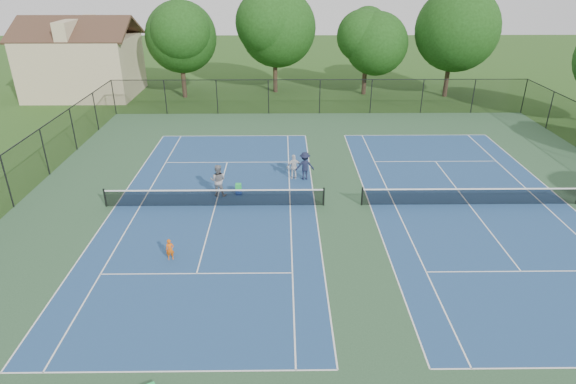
{
  "coord_description": "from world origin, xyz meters",
  "views": [
    {
      "loc": [
        -3.28,
        -23.56,
        12.02
      ],
      "look_at": [
        -3.01,
        -1.0,
        1.3
      ],
      "focal_mm": 30.0,
      "sensor_mm": 36.0,
      "label": 1
    }
  ],
  "objects_px": {
    "bystander_a": "(294,167)",
    "ball_crate": "(239,192)",
    "tree_back_a": "(179,34)",
    "tree_back_c": "(367,38)",
    "child_player": "(170,250)",
    "clapboard_house": "(83,64)",
    "instructor": "(218,180)",
    "ball_hopper": "(238,187)",
    "tree_back_d": "(454,25)",
    "bystander_b": "(305,166)",
    "tree_back_b": "(275,25)"
  },
  "relations": [
    {
      "from": "tree_back_c",
      "to": "clapboard_house",
      "type": "height_order",
      "value": "tree_back_c"
    },
    {
      "from": "instructor",
      "to": "bystander_a",
      "type": "bearing_deg",
      "value": -143.78
    },
    {
      "from": "child_player",
      "to": "instructor",
      "type": "xyz_separation_m",
      "value": [
        1.38,
        6.6,
        0.43
      ]
    },
    {
      "from": "clapboard_house",
      "to": "bystander_a",
      "type": "distance_m",
      "value": 29.61
    },
    {
      "from": "tree_back_a",
      "to": "tree_back_c",
      "type": "height_order",
      "value": "tree_back_a"
    },
    {
      "from": "instructor",
      "to": "bystander_a",
      "type": "xyz_separation_m",
      "value": [
        4.36,
        2.32,
        -0.15
      ]
    },
    {
      "from": "clapboard_house",
      "to": "instructor",
      "type": "bearing_deg",
      "value": -55.84
    },
    {
      "from": "bystander_a",
      "to": "ball_hopper",
      "type": "bearing_deg",
      "value": 17.43
    },
    {
      "from": "ball_hopper",
      "to": "bystander_a",
      "type": "bearing_deg",
      "value": 34.29
    },
    {
      "from": "tree_back_c",
      "to": "instructor",
      "type": "relative_size",
      "value": 4.47
    },
    {
      "from": "ball_crate",
      "to": "instructor",
      "type": "bearing_deg",
      "value": -174.27
    },
    {
      "from": "tree_back_a",
      "to": "bystander_b",
      "type": "xyz_separation_m",
      "value": [
        11.07,
        -20.41,
        -5.16
      ]
    },
    {
      "from": "tree_back_a",
      "to": "bystander_a",
      "type": "distance_m",
      "value": 23.44
    },
    {
      "from": "tree_back_c",
      "to": "child_player",
      "type": "relative_size",
      "value": 8.28
    },
    {
      "from": "ball_crate",
      "to": "tree_back_c",
      "type": "bearing_deg",
      "value": 65.3
    },
    {
      "from": "tree_back_a",
      "to": "instructor",
      "type": "distance_m",
      "value": 23.99
    },
    {
      "from": "bystander_b",
      "to": "clapboard_house",
      "type": "bearing_deg",
      "value": -50.86
    },
    {
      "from": "bystander_b",
      "to": "ball_hopper",
      "type": "distance_m",
      "value": 4.46
    },
    {
      "from": "tree_back_a",
      "to": "ball_crate",
      "type": "xyz_separation_m",
      "value": [
        7.17,
        -22.54,
        -5.89
      ]
    },
    {
      "from": "tree_back_b",
      "to": "bystander_b",
      "type": "relative_size",
      "value": 5.69
    },
    {
      "from": "tree_back_c",
      "to": "clapboard_house",
      "type": "bearing_deg",
      "value": -180.0
    },
    {
      "from": "clapboard_house",
      "to": "bystander_a",
      "type": "xyz_separation_m",
      "value": [
        20.41,
        -21.34,
        -2.3
      ]
    },
    {
      "from": "clapboard_house",
      "to": "bystander_a",
      "type": "height_order",
      "value": "clapboard_house"
    },
    {
      "from": "child_player",
      "to": "ball_hopper",
      "type": "height_order",
      "value": "child_player"
    },
    {
      "from": "tree_back_b",
      "to": "tree_back_c",
      "type": "relative_size",
      "value": 1.19
    },
    {
      "from": "tree_back_c",
      "to": "ball_hopper",
      "type": "relative_size",
      "value": 23.25
    },
    {
      "from": "tree_back_a",
      "to": "tree_back_d",
      "type": "distance_m",
      "value": 26.01
    },
    {
      "from": "tree_back_a",
      "to": "tree_back_d",
      "type": "xyz_separation_m",
      "value": [
        26.0,
        0.0,
        0.79
      ]
    },
    {
      "from": "instructor",
      "to": "clapboard_house",
      "type": "bearing_deg",
      "value": -47.63
    },
    {
      "from": "bystander_a",
      "to": "ball_crate",
      "type": "relative_size",
      "value": 4.5
    },
    {
      "from": "tree_back_d",
      "to": "ball_hopper",
      "type": "height_order",
      "value": "tree_back_d"
    },
    {
      "from": "tree_back_d",
      "to": "ball_hopper",
      "type": "bearing_deg",
      "value": -129.87
    },
    {
      "from": "ball_hopper",
      "to": "ball_crate",
      "type": "bearing_deg",
      "value": 0.0
    },
    {
      "from": "tree_back_a",
      "to": "tree_back_d",
      "type": "height_order",
      "value": "tree_back_d"
    },
    {
      "from": "tree_back_d",
      "to": "bystander_b",
      "type": "bearing_deg",
      "value": -126.19
    },
    {
      "from": "tree_back_a",
      "to": "tree_back_c",
      "type": "distance_m",
      "value": 18.04
    },
    {
      "from": "tree_back_d",
      "to": "clapboard_house",
      "type": "xyz_separation_m",
      "value": [
        -36.0,
        1.0,
        -3.73
      ]
    },
    {
      "from": "clapboard_house",
      "to": "bystander_a",
      "type": "relative_size",
      "value": 6.86
    },
    {
      "from": "tree_back_c",
      "to": "bystander_b",
      "type": "bearing_deg",
      "value": -107.94
    },
    {
      "from": "tree_back_a",
      "to": "tree_back_b",
      "type": "height_order",
      "value": "tree_back_b"
    },
    {
      "from": "instructor",
      "to": "ball_hopper",
      "type": "bearing_deg",
      "value": -166.06
    },
    {
      "from": "instructor",
      "to": "bystander_b",
      "type": "bearing_deg",
      "value": -147.69
    },
    {
      "from": "clapboard_house",
      "to": "bystander_a",
      "type": "bearing_deg",
      "value": -46.28
    },
    {
      "from": "child_player",
      "to": "bystander_a",
      "type": "xyz_separation_m",
      "value": [
        5.73,
        8.92,
        0.28
      ]
    },
    {
      "from": "tree_back_a",
      "to": "clapboard_house",
      "type": "height_order",
      "value": "tree_back_a"
    },
    {
      "from": "tree_back_a",
      "to": "tree_back_d",
      "type": "relative_size",
      "value": 0.88
    },
    {
      "from": "tree_back_d",
      "to": "bystander_b",
      "type": "distance_m",
      "value": 25.98
    },
    {
      "from": "bystander_a",
      "to": "bystander_b",
      "type": "distance_m",
      "value": 0.67
    },
    {
      "from": "tree_back_b",
      "to": "ball_crate",
      "type": "relative_size",
      "value": 28.65
    },
    {
      "from": "tree_back_b",
      "to": "tree_back_c",
      "type": "height_order",
      "value": "tree_back_b"
    }
  ]
}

